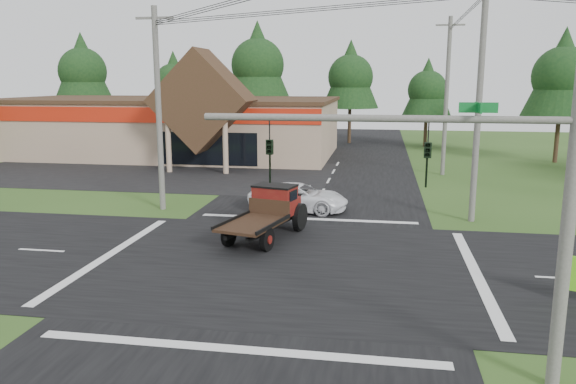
# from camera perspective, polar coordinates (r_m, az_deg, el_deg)

# --- Properties ---
(ground) EXTENTS (120.00, 120.00, 0.00)m
(ground) POSITION_cam_1_polar(r_m,az_deg,el_deg) (21.37, -0.46, -7.31)
(ground) COLOR #2D4B1A
(ground) RESTS_ON ground
(road_ns) EXTENTS (12.00, 120.00, 0.02)m
(road_ns) POSITION_cam_1_polar(r_m,az_deg,el_deg) (21.37, -0.46, -7.29)
(road_ns) COLOR black
(road_ns) RESTS_ON ground
(road_ew) EXTENTS (120.00, 12.00, 0.02)m
(road_ew) POSITION_cam_1_polar(r_m,az_deg,el_deg) (21.37, -0.46, -7.28)
(road_ew) COLOR black
(road_ew) RESTS_ON ground
(parking_apron) EXTENTS (28.00, 14.00, 0.02)m
(parking_apron) POSITION_cam_1_polar(r_m,az_deg,el_deg) (43.24, -14.55, 1.88)
(parking_apron) COLOR black
(parking_apron) RESTS_ON ground
(cvs_building) EXTENTS (30.40, 18.20, 9.19)m
(cvs_building) POSITION_cam_1_polar(r_m,az_deg,el_deg) (53.26, -11.78, 6.71)
(cvs_building) COLOR tan
(cvs_building) RESTS_ON ground
(traffic_signal_mast) EXTENTS (8.12, 0.24, 7.00)m
(traffic_signal_mast) POSITION_cam_1_polar(r_m,az_deg,el_deg) (12.89, 19.66, -0.07)
(traffic_signal_mast) COLOR #595651
(traffic_signal_mast) RESTS_ON ground
(utility_pole_nw) EXTENTS (2.00, 0.30, 10.50)m
(utility_pole_nw) POSITION_cam_1_polar(r_m,az_deg,el_deg) (30.25, -13.02, 8.30)
(utility_pole_nw) COLOR #595651
(utility_pole_nw) RESTS_ON ground
(utility_pole_ne) EXTENTS (2.00, 0.30, 11.50)m
(utility_pole_ne) POSITION_cam_1_polar(r_m,az_deg,el_deg) (28.32, 18.84, 8.82)
(utility_pole_ne) COLOR #595651
(utility_pole_ne) RESTS_ON ground
(utility_pole_n) EXTENTS (2.00, 0.30, 11.20)m
(utility_pole_n) POSITION_cam_1_polar(r_m,az_deg,el_deg) (42.20, 15.81, 9.41)
(utility_pole_n) COLOR #595651
(utility_pole_n) RESTS_ON ground
(tree_row_a) EXTENTS (6.72, 6.72, 12.12)m
(tree_row_a) POSITION_cam_1_polar(r_m,az_deg,el_deg) (68.68, -20.16, 11.65)
(tree_row_a) COLOR #332316
(tree_row_a) RESTS_ON ground
(tree_row_b) EXTENTS (5.60, 5.60, 10.10)m
(tree_row_b) POSITION_cam_1_polar(r_m,az_deg,el_deg) (66.25, -11.52, 10.98)
(tree_row_b) COLOR #332316
(tree_row_b) RESTS_ON ground
(tree_row_c) EXTENTS (7.28, 7.28, 13.13)m
(tree_row_c) POSITION_cam_1_polar(r_m,az_deg,el_deg) (62.45, -3.10, 13.03)
(tree_row_c) COLOR #332316
(tree_row_c) RESTS_ON ground
(tree_row_d) EXTENTS (6.16, 6.16, 11.11)m
(tree_row_d) POSITION_cam_1_polar(r_m,az_deg,el_deg) (62.05, 6.37, 11.75)
(tree_row_d) COLOR #332316
(tree_row_d) RESTS_ON ground
(tree_row_e) EXTENTS (5.04, 5.04, 9.09)m
(tree_row_e) POSITION_cam_1_polar(r_m,az_deg,el_deg) (60.12, 13.99, 10.22)
(tree_row_e) COLOR #332316
(tree_row_e) RESTS_ON ground
(tree_side_ne) EXTENTS (6.16, 6.16, 11.11)m
(tree_side_ne) POSITION_cam_1_polar(r_m,az_deg,el_deg) (52.01, 26.15, 10.78)
(tree_side_ne) COLOR #332316
(tree_side_ne) RESTS_ON ground
(antique_flatbed_truck) EXTENTS (3.34, 5.75, 2.26)m
(antique_flatbed_truck) POSITION_cam_1_polar(r_m,az_deg,el_deg) (24.35, -2.41, -2.22)
(antique_flatbed_truck) COLOR #5A0C0D
(antique_flatbed_truck) RESTS_ON ground
(white_pickup) EXTENTS (5.41, 2.87, 1.45)m
(white_pickup) POSITION_cam_1_polar(r_m,az_deg,el_deg) (29.71, 1.08, -0.54)
(white_pickup) COLOR white
(white_pickup) RESTS_ON ground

